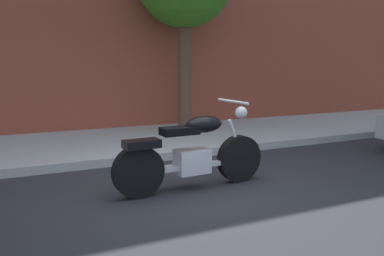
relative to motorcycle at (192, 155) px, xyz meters
name	(u,v)px	position (x,y,z in m)	size (l,w,h in m)	color
ground_plane	(203,193)	(0.06, -0.22, -0.46)	(60.00, 60.00, 0.00)	#28282D
sidewalk	(129,142)	(0.06, 3.09, -0.39)	(21.78, 3.03, 0.14)	#ABABAB
motorcycle	(192,155)	(0.00, 0.00, 0.00)	(2.15, 0.70, 1.15)	black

